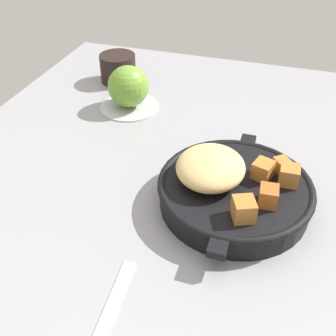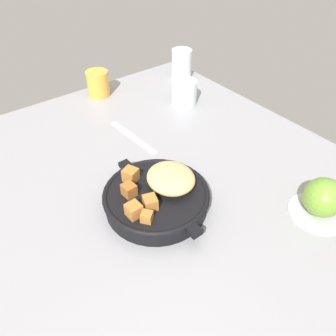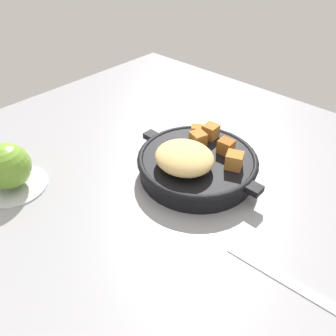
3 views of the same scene
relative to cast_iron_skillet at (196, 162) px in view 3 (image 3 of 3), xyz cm
name	(u,v)px [view 3 (image 3 of 3)]	position (x,y,z in cm)	size (l,w,h in cm)	color
ground_plane	(193,197)	(-2.90, 4.24, -4.19)	(112.45, 93.70, 2.40)	gray
cast_iron_skillet	(196,162)	(0.00, 0.00, 0.00)	(27.01, 22.71, 8.01)	black
saucer_plate	(14,185)	(22.57, 25.31, -2.69)	(12.11, 12.11, 0.60)	#B7BABF
red_apple	(7,166)	(22.57, 25.31, 1.77)	(8.31, 8.31, 8.31)	olive
butter_knife	(292,284)	(-24.88, 9.56, -2.81)	(19.80, 1.60, 0.36)	silver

